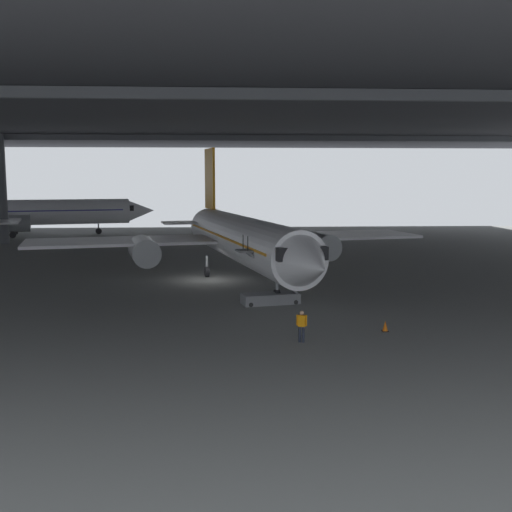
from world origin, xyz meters
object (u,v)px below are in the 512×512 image
at_px(crew_worker_near_nose, 302,324).
at_px(airplane_distant, 28,213).
at_px(airplane_main, 241,238).
at_px(boarding_stairs, 269,293).
at_px(crew_worker_by_stairs, 295,283).
at_px(traffic_cone_orange, 385,326).

bearing_deg(crew_worker_near_nose, airplane_distant, 118.21).
bearing_deg(airplane_main, boarding_stairs, -80.79).
relative_size(crew_worker_by_stairs, airplane_distant, 0.05).
bearing_deg(airplane_main, crew_worker_by_stairs, -64.16).
relative_size(boarding_stairs, traffic_cone_orange, 7.70).
bearing_deg(airplane_main, traffic_cone_orange, -67.46).
relative_size(airplane_main, traffic_cone_orange, 59.46).
height_order(boarding_stairs, crew_worker_near_nose, boarding_stairs).
bearing_deg(airplane_main, crew_worker_near_nose, -82.81).
bearing_deg(crew_worker_by_stairs, crew_worker_near_nose, -95.23).
distance_m(crew_worker_by_stairs, airplane_distant, 57.66).
xyz_separation_m(airplane_main, boarding_stairs, (1.60, -9.86, -2.69)).
xyz_separation_m(boarding_stairs, airplane_distant, (-31.00, 49.70, 2.68)).
height_order(airplane_main, airplane_distant, airplane_main).
distance_m(boarding_stairs, airplane_distant, 58.64).
height_order(airplane_distant, traffic_cone_orange, airplane_distant).
bearing_deg(boarding_stairs, airplane_distant, 121.95).
xyz_separation_m(crew_worker_by_stairs, airplane_distant, (-32.98, 47.23, 2.44)).
relative_size(crew_worker_near_nose, airplane_distant, 0.05).
bearing_deg(crew_worker_near_nose, traffic_cone_orange, 21.57).
xyz_separation_m(airplane_main, airplane_distant, (-29.40, 39.85, -0.00)).
height_order(crew_worker_near_nose, airplane_distant, airplane_distant).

